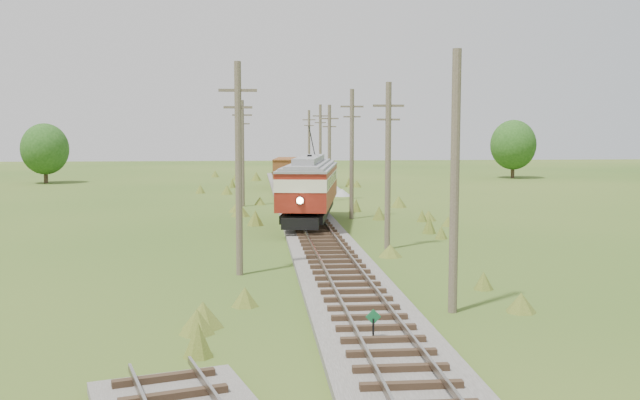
{
  "coord_description": "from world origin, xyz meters",
  "views": [
    {
      "loc": [
        -3.52,
        -18.11,
        6.11
      ],
      "look_at": [
        0.0,
        20.29,
        2.37
      ],
      "focal_mm": 40.0,
      "sensor_mm": 36.0,
      "label": 1
    }
  ],
  "objects": [
    {
      "name": "utility_pole_r_1",
      "position": [
        3.1,
        5.0,
        4.4
      ],
      "size": [
        0.3,
        0.3,
        8.8
      ],
      "color": "brown",
      "rests_on": "ground"
    },
    {
      "name": "railbed_main",
      "position": [
        0.0,
        34.0,
        0.19
      ],
      "size": [
        3.6,
        96.0,
        0.57
      ],
      "color": "#605B54",
      "rests_on": "ground"
    },
    {
      "name": "utility_pole_r_6",
      "position": [
        3.2,
        70.0,
        4.47
      ],
      "size": [
        1.6,
        0.3,
        8.7
      ],
      "color": "brown",
      "rests_on": "ground"
    },
    {
      "name": "switch_marker",
      "position": [
        -0.2,
        1.5,
        0.63
      ],
      "size": [
        0.45,
        0.06,
        1.08
      ],
      "color": "black",
      "rests_on": "ground"
    },
    {
      "name": "utility_pole_l_a",
      "position": [
        -4.2,
        12.0,
        4.63
      ],
      "size": [
        1.6,
        0.3,
        9.0
      ],
      "color": "brown",
      "rests_on": "ground"
    },
    {
      "name": "utility_pole_r_3",
      "position": [
        3.2,
        31.0,
        4.63
      ],
      "size": [
        1.6,
        0.3,
        9.0
      ],
      "color": "brown",
      "rests_on": "ground"
    },
    {
      "name": "gondola",
      "position": [
        0.0,
        59.5,
        1.97
      ],
      "size": [
        3.44,
        8.08,
        2.6
      ],
      "rotation": [
        0.0,
        0.0,
        -0.12
      ],
      "color": "black",
      "rests_on": "ground"
    },
    {
      "name": "ground",
      "position": [
        0.0,
        0.0,
        0.0
      ],
      "size": [
        260.0,
        260.0,
        0.0
      ],
      "primitive_type": "plane",
      "color": "#2C5419",
      "rests_on": "ground"
    },
    {
      "name": "utility_pole_r_2",
      "position": [
        3.3,
        18.0,
        4.42
      ],
      "size": [
        1.6,
        0.3,
        8.6
      ],
      "color": "brown",
      "rests_on": "ground"
    },
    {
      "name": "streetcar",
      "position": [
        -0.0,
        27.71,
        2.73
      ],
      "size": [
        5.02,
        13.11,
        5.93
      ],
      "rotation": [
        0.0,
        0.0,
        -0.16
      ],
      "color": "black",
      "rests_on": "ground"
    },
    {
      "name": "utility_pole_r_5",
      "position": [
        3.4,
        57.0,
        4.58
      ],
      "size": [
        1.6,
        0.3,
        8.9
      ],
      "color": "brown",
      "rests_on": "ground"
    },
    {
      "name": "gravel_pile",
      "position": [
        3.99,
        49.14,
        0.55
      ],
      "size": [
        3.26,
        3.46,
        1.19
      ],
      "color": "gray",
      "rests_on": "ground"
    },
    {
      "name": "tree_mid_b",
      "position": [
        30.0,
        72.0,
        4.33
      ],
      "size": [
        5.88,
        5.88,
        7.57
      ],
      "color": "#38281C",
      "rests_on": "ground"
    },
    {
      "name": "tree_mid_a",
      "position": [
        -28.0,
        68.0,
        4.02
      ],
      "size": [
        5.46,
        5.46,
        7.03
      ],
      "color": "#38281C",
      "rests_on": "ground"
    },
    {
      "name": "utility_pole_r_4",
      "position": [
        3.0,
        44.0,
        4.32
      ],
      "size": [
        1.6,
        0.3,
        8.4
      ],
      "color": "brown",
      "rests_on": "ground"
    },
    {
      "name": "utility_pole_l_b",
      "position": [
        -4.5,
        40.0,
        4.42
      ],
      "size": [
        1.6,
        0.3,
        8.6
      ],
      "color": "brown",
      "rests_on": "ground"
    }
  ]
}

